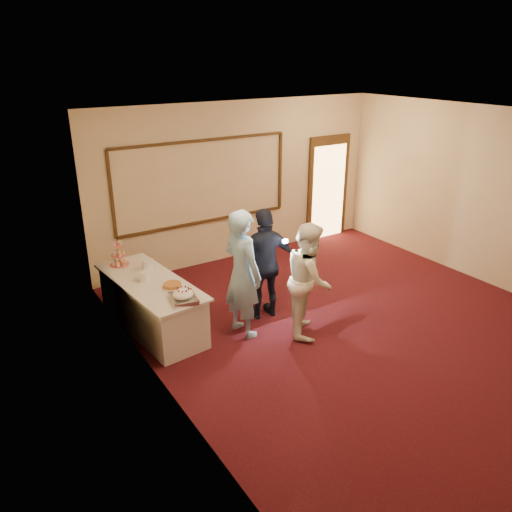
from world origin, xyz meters
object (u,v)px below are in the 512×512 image
(plate_stack_a, at_px, (145,276))
(cupcake_stand, at_px, (119,256))
(buffet_table, at_px, (152,304))
(man, at_px, (242,274))
(tart, at_px, (172,285))
(plate_stack_b, at_px, (148,265))
(guest, at_px, (265,264))
(pavlova_tray, at_px, (183,296))
(woman, at_px, (309,279))

(plate_stack_a, bearing_deg, cupcake_stand, 99.02)
(buffet_table, xyz_separation_m, plate_stack_a, (-0.06, 0.03, 0.45))
(man, bearing_deg, buffet_table, 43.42)
(buffet_table, height_order, plate_stack_a, plate_stack_a)
(cupcake_stand, relative_size, plate_stack_a, 2.53)
(tart, bearing_deg, cupcake_stand, 107.32)
(plate_stack_b, height_order, man, man)
(buffet_table, height_order, man, man)
(cupcake_stand, bearing_deg, guest, -37.05)
(pavlova_tray, distance_m, cupcake_stand, 1.65)
(buffet_table, xyz_separation_m, tart, (0.19, -0.37, 0.41))
(pavlova_tray, height_order, plate_stack_a, pavlova_tray)
(cupcake_stand, distance_m, plate_stack_b, 0.53)
(buffet_table, bearing_deg, man, -37.40)
(buffet_table, xyz_separation_m, plate_stack_b, (0.13, 0.37, 0.46))
(man, height_order, woman, man)
(woman, distance_m, guest, 0.77)
(buffet_table, relative_size, guest, 1.26)
(cupcake_stand, bearing_deg, buffet_table, -77.51)
(plate_stack_a, height_order, man, man)
(man, bearing_deg, pavlova_tray, 81.47)
(man, bearing_deg, woman, -128.94)
(man, xyz_separation_m, woman, (0.82, -0.47, -0.11))
(pavlova_tray, height_order, tart, pavlova_tray)
(tart, bearing_deg, buffet_table, 116.74)
(plate_stack_a, distance_m, man, 1.40)
(plate_stack_b, height_order, woman, woman)
(buffet_table, xyz_separation_m, guest, (1.61, -0.55, 0.47))
(woman, xyz_separation_m, guest, (-0.26, 0.72, 0.03))
(woman, bearing_deg, plate_stack_a, 90.66)
(plate_stack_a, bearing_deg, man, -37.10)
(cupcake_stand, relative_size, guest, 0.25)
(plate_stack_b, distance_m, woman, 2.40)
(pavlova_tray, distance_m, man, 0.91)
(cupcake_stand, bearing_deg, pavlova_tray, -78.57)
(pavlova_tray, xyz_separation_m, guest, (1.46, 0.27, 0.02))
(buffet_table, bearing_deg, woman, -34.25)
(pavlova_tray, relative_size, woman, 0.30)
(buffet_table, relative_size, man, 1.16)
(plate_stack_b, xyz_separation_m, tart, (0.06, -0.74, -0.05))
(pavlova_tray, height_order, cupcake_stand, cupcake_stand)
(plate_stack_b, height_order, tart, plate_stack_b)
(plate_stack_a, distance_m, guest, 1.77)
(cupcake_stand, xyz_separation_m, plate_stack_b, (0.30, -0.42, -0.07))
(buffet_table, xyz_separation_m, man, (1.06, -0.81, 0.55))
(man, bearing_deg, plate_stack_a, 43.72)
(tart, relative_size, guest, 0.17)
(cupcake_stand, xyz_separation_m, tart, (0.36, -1.17, -0.12))
(woman, relative_size, guest, 0.96)
(plate_stack_a, xyz_separation_m, woman, (1.93, -1.31, -0.01))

